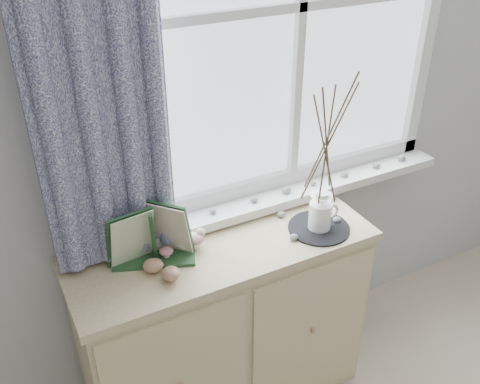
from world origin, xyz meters
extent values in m
cube|color=#B3B3B1|center=(0.00, 2.00, 1.30)|extent=(4.00, 0.04, 2.60)
cube|color=silver|center=(0.30, 2.00, 1.65)|extent=(1.30, 0.01, 1.40)
cube|color=white|center=(0.30, 1.92, 0.88)|extent=(1.45, 0.16, 0.04)
cube|color=#0A0B3A|center=(-0.52, 1.87, 1.68)|extent=(0.44, 0.06, 1.61)
cube|color=beige|center=(-0.15, 1.75, 0.41)|extent=(1.17, 0.43, 0.81)
cube|color=beige|center=(-0.15, 1.75, 0.83)|extent=(1.20, 0.45, 0.03)
cube|color=beige|center=(0.14, 1.53, 0.41)|extent=(0.55, 0.01, 0.75)
cylinder|color=white|center=(-0.31, 1.85, 0.88)|extent=(0.03, 0.03, 0.06)
ellipsoid|color=maroon|center=(-0.31, 1.85, 0.92)|extent=(0.10, 0.10, 0.06)
cylinder|color=white|center=(-0.25, 1.78, 0.87)|extent=(0.03, 0.03, 0.04)
ellipsoid|color=maroon|center=(-0.25, 1.78, 0.89)|extent=(0.07, 0.07, 0.04)
cylinder|color=white|center=(-0.37, 1.77, 0.87)|extent=(0.02, 0.02, 0.03)
ellipsoid|color=maroon|center=(-0.37, 1.77, 0.88)|extent=(0.05, 0.05, 0.03)
ellipsoid|color=tan|center=(-0.40, 1.65, 0.88)|extent=(0.06, 0.05, 0.08)
ellipsoid|color=tan|center=(-0.44, 1.72, 0.88)|extent=(0.06, 0.05, 0.08)
cylinder|color=black|center=(0.24, 1.67, 0.85)|extent=(0.25, 0.25, 0.01)
cylinder|color=white|center=(0.24, 1.67, 0.91)|extent=(0.11, 0.11, 0.11)
cone|color=white|center=(0.24, 1.67, 0.99)|extent=(0.09, 0.09, 0.04)
cylinder|color=white|center=(0.24, 1.67, 1.01)|extent=(0.06, 0.06, 0.03)
torus|color=white|center=(0.29, 1.67, 0.92)|extent=(0.07, 0.02, 0.07)
ellipsoid|color=#959497|center=(0.11, 1.65, 0.86)|extent=(0.03, 0.03, 0.02)
ellipsoid|color=#959497|center=(0.15, 1.81, 0.86)|extent=(0.03, 0.03, 0.02)
ellipsoid|color=#959497|center=(0.33, 1.67, 0.86)|extent=(0.03, 0.03, 0.02)
camera|label=1|loc=(-0.86, 0.26, 2.09)|focal=40.00mm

